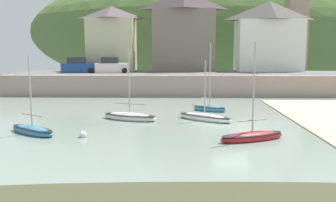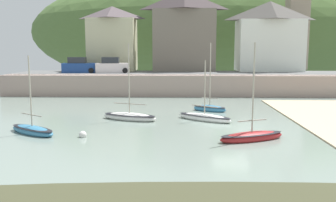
{
  "view_description": "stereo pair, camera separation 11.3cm",
  "coord_description": "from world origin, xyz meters",
  "px_view_note": "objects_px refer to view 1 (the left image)",
  "views": [
    {
      "loc": [
        -3.78,
        -24.78,
        5.51
      ],
      "look_at": [
        -4.48,
        3.36,
        1.38
      ],
      "focal_mm": 38.97,
      "sensor_mm": 36.0,
      "label": 1
    },
    {
      "loc": [
        -3.67,
        -24.78,
        5.51
      ],
      "look_at": [
        -4.48,
        3.36,
        1.38
      ],
      "focal_mm": 38.97,
      "sensor_mm": 36.0,
      "label": 2
    }
  ],
  "objects_px": {
    "sailboat_blue_trim": "(209,108)",
    "parked_car_near_slipway": "(78,66)",
    "waterfront_building_right": "(268,36)",
    "waterfront_building_centre": "(183,30)",
    "mooring_buoy": "(83,135)",
    "sailboat_white_hull": "(130,117)",
    "sailboat_nearest_shore": "(252,136)",
    "parked_car_by_wall": "(112,66)",
    "waterfront_building_left": "(112,38)",
    "church_with_spire": "(297,13)",
    "rowboat_small_beached": "(204,117)",
    "motorboat_with_cabin": "(32,130)"
  },
  "relations": [
    {
      "from": "sailboat_blue_trim",
      "to": "rowboat_small_beached",
      "type": "xyz_separation_m",
      "value": [
        -0.74,
        -4.14,
        -0.04
      ]
    },
    {
      "from": "waterfront_building_centre",
      "to": "parked_car_by_wall",
      "type": "height_order",
      "value": "waterfront_building_centre"
    },
    {
      "from": "sailboat_blue_trim",
      "to": "parked_car_by_wall",
      "type": "height_order",
      "value": "sailboat_blue_trim"
    },
    {
      "from": "sailboat_nearest_shore",
      "to": "parked_car_near_slipway",
      "type": "xyz_separation_m",
      "value": [
        -16.91,
        24.05,
        2.95
      ]
    },
    {
      "from": "sailboat_blue_trim",
      "to": "rowboat_small_beached",
      "type": "relative_size",
      "value": 1.28
    },
    {
      "from": "sailboat_blue_trim",
      "to": "sailboat_white_hull",
      "type": "bearing_deg",
      "value": -121.63
    },
    {
      "from": "sailboat_nearest_shore",
      "to": "rowboat_small_beached",
      "type": "distance_m",
      "value": 6.47
    },
    {
      "from": "waterfront_building_left",
      "to": "rowboat_small_beached",
      "type": "relative_size",
      "value": 1.82
    },
    {
      "from": "waterfront_building_centre",
      "to": "mooring_buoy",
      "type": "relative_size",
      "value": 22.49
    },
    {
      "from": "church_with_spire",
      "to": "parked_car_near_slipway",
      "type": "relative_size",
      "value": 3.72
    },
    {
      "from": "waterfront_building_centre",
      "to": "church_with_spire",
      "type": "relative_size",
      "value": 0.68
    },
    {
      "from": "church_with_spire",
      "to": "motorboat_with_cabin",
      "type": "height_order",
      "value": "church_with_spire"
    },
    {
      "from": "waterfront_building_centre",
      "to": "mooring_buoy",
      "type": "distance_m",
      "value": 29.82
    },
    {
      "from": "waterfront_building_centre",
      "to": "mooring_buoy",
      "type": "height_order",
      "value": "waterfront_building_centre"
    },
    {
      "from": "waterfront_building_right",
      "to": "parked_car_near_slipway",
      "type": "height_order",
      "value": "waterfront_building_right"
    },
    {
      "from": "waterfront_building_right",
      "to": "church_with_spire",
      "type": "bearing_deg",
      "value": 39.44
    },
    {
      "from": "waterfront_building_centre",
      "to": "sailboat_blue_trim",
      "type": "height_order",
      "value": "waterfront_building_centre"
    },
    {
      "from": "waterfront_building_right",
      "to": "waterfront_building_centre",
      "type": "bearing_deg",
      "value": 180.0
    },
    {
      "from": "sailboat_white_hull",
      "to": "parked_car_near_slipway",
      "type": "relative_size",
      "value": 1.42
    },
    {
      "from": "church_with_spire",
      "to": "motorboat_with_cabin",
      "type": "distance_m",
      "value": 42.18
    },
    {
      "from": "waterfront_building_left",
      "to": "parked_car_near_slipway",
      "type": "height_order",
      "value": "waterfront_building_left"
    },
    {
      "from": "waterfront_building_centre",
      "to": "sailboat_blue_trim",
      "type": "bearing_deg",
      "value": -83.75
    },
    {
      "from": "waterfront_building_right",
      "to": "sailboat_white_hull",
      "type": "distance_m",
      "value": 28.38
    },
    {
      "from": "waterfront_building_left",
      "to": "sailboat_blue_trim",
      "type": "height_order",
      "value": "waterfront_building_left"
    },
    {
      "from": "waterfront_building_centre",
      "to": "church_with_spire",
      "type": "xyz_separation_m",
      "value": [
        16.29,
        4.0,
        2.65
      ]
    },
    {
      "from": "sailboat_blue_trim",
      "to": "sailboat_nearest_shore",
      "type": "xyz_separation_m",
      "value": [
        1.66,
        -10.14,
        -0.02
      ]
    },
    {
      "from": "rowboat_small_beached",
      "to": "parked_car_by_wall",
      "type": "relative_size",
      "value": 1.12
    },
    {
      "from": "sailboat_nearest_shore",
      "to": "mooring_buoy",
      "type": "xyz_separation_m",
      "value": [
        -10.36,
        0.52,
        -0.11
      ]
    },
    {
      "from": "sailboat_blue_trim",
      "to": "parked_car_by_wall",
      "type": "relative_size",
      "value": 1.44
    },
    {
      "from": "waterfront_building_right",
      "to": "parked_car_by_wall",
      "type": "distance_m",
      "value": 21.29
    },
    {
      "from": "waterfront_building_left",
      "to": "rowboat_small_beached",
      "type": "distance_m",
      "value": 25.93
    },
    {
      "from": "sailboat_white_hull",
      "to": "mooring_buoy",
      "type": "relative_size",
      "value": 12.62
    },
    {
      "from": "waterfront_building_right",
      "to": "motorboat_with_cabin",
      "type": "bearing_deg",
      "value": -128.49
    },
    {
      "from": "church_with_spire",
      "to": "waterfront_building_right",
      "type": "bearing_deg",
      "value": -140.56
    },
    {
      "from": "waterfront_building_right",
      "to": "mooring_buoy",
      "type": "bearing_deg",
      "value": -122.86
    },
    {
      "from": "sailboat_blue_trim",
      "to": "parked_car_near_slipway",
      "type": "xyz_separation_m",
      "value": [
        -15.24,
        13.92,
        2.93
      ]
    },
    {
      "from": "waterfront_building_centre",
      "to": "rowboat_small_beached",
      "type": "bearing_deg",
      "value": -86.77
    },
    {
      "from": "waterfront_building_left",
      "to": "church_with_spire",
      "type": "distance_m",
      "value": 26.57
    },
    {
      "from": "waterfront_building_left",
      "to": "sailboat_blue_trim",
      "type": "bearing_deg",
      "value": -57.51
    },
    {
      "from": "church_with_spire",
      "to": "mooring_buoy",
      "type": "relative_size",
      "value": 33.09
    },
    {
      "from": "waterfront_building_centre",
      "to": "rowboat_small_beached",
      "type": "height_order",
      "value": "waterfront_building_centre"
    },
    {
      "from": "waterfront_building_centre",
      "to": "parked_car_near_slipway",
      "type": "bearing_deg",
      "value": -161.21
    },
    {
      "from": "waterfront_building_centre",
      "to": "waterfront_building_right",
      "type": "distance_m",
      "value": 11.45
    },
    {
      "from": "waterfront_building_centre",
      "to": "waterfront_building_right",
      "type": "height_order",
      "value": "waterfront_building_centre"
    },
    {
      "from": "motorboat_with_cabin",
      "to": "parked_car_by_wall",
      "type": "xyz_separation_m",
      "value": [
        1.18,
        22.69,
        2.97
      ]
    },
    {
      "from": "sailboat_nearest_shore",
      "to": "parked_car_by_wall",
      "type": "bearing_deg",
      "value": 95.31
    },
    {
      "from": "mooring_buoy",
      "to": "waterfront_building_left",
      "type": "bearing_deg",
      "value": 96.18
    },
    {
      "from": "church_with_spire",
      "to": "sailboat_blue_trim",
      "type": "height_order",
      "value": "church_with_spire"
    },
    {
      "from": "sailboat_white_hull",
      "to": "waterfront_building_centre",
      "type": "bearing_deg",
      "value": 98.91
    },
    {
      "from": "rowboat_small_beached",
      "to": "sailboat_nearest_shore",
      "type": "bearing_deg",
      "value": -34.03
    }
  ]
}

